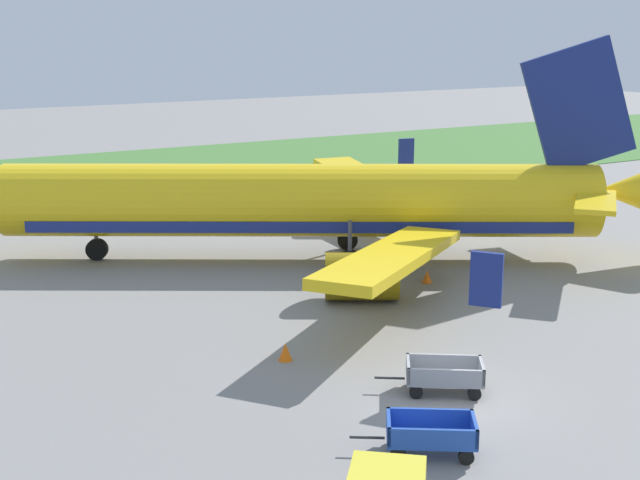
# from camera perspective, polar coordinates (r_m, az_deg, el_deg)

# --- Properties ---
(ground_plane) EXTENTS (220.00, 220.00, 0.00)m
(ground_plane) POSITION_cam_1_polar(r_m,az_deg,el_deg) (28.61, 8.89, -10.40)
(ground_plane) COLOR gray
(grass_strip) EXTENTS (220.00, 28.00, 0.06)m
(grass_strip) POSITION_cam_1_polar(r_m,az_deg,el_deg) (69.52, -15.26, 3.88)
(grass_strip) COLOR #477A38
(grass_strip) RESTS_ON ground
(airplane) EXTENTS (34.36, 28.57, 11.34)m
(airplane) POSITION_cam_1_polar(r_m,az_deg,el_deg) (43.50, 0.01, 2.54)
(airplane) COLOR yellow
(airplane) RESTS_ON ground
(baggage_cart_nearest) EXTENTS (3.39, 2.53, 1.07)m
(baggage_cart_nearest) POSITION_cam_1_polar(r_m,az_deg,el_deg) (24.91, 7.38, -12.69)
(baggage_cart_nearest) COLOR #234CB2
(baggage_cart_nearest) RESTS_ON ground
(baggage_cart_second_in_row) EXTENTS (3.37, 2.57, 1.07)m
(baggage_cart_second_in_row) POSITION_cam_1_polar(r_m,az_deg,el_deg) (28.80, 8.26, -8.89)
(baggage_cart_second_in_row) COLOR gray
(baggage_cart_second_in_row) RESTS_ON ground
(traffic_cone_near_plane) EXTENTS (0.50, 0.50, 0.65)m
(traffic_cone_near_plane) POSITION_cam_1_polar(r_m,az_deg,el_deg) (31.19, -2.32, -7.45)
(traffic_cone_near_plane) COLOR orange
(traffic_cone_near_plane) RESTS_ON ground
(traffic_cone_mid_apron) EXTENTS (0.46, 0.46, 0.61)m
(traffic_cone_mid_apron) POSITION_cam_1_polar(r_m,az_deg,el_deg) (40.60, 7.15, -2.42)
(traffic_cone_mid_apron) COLOR orange
(traffic_cone_mid_apron) RESTS_ON ground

